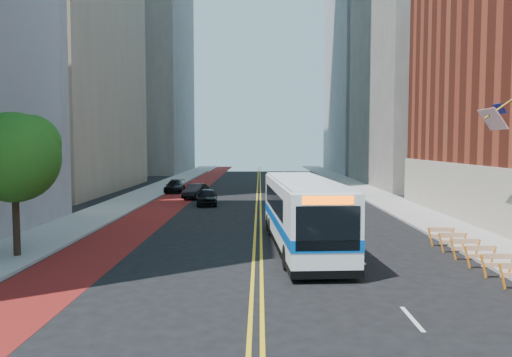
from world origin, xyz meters
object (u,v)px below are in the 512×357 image
Objects in this scene: street_tree at (16,154)px; car_a at (207,197)px; car_b at (196,191)px; transit_bus at (302,212)px; car_c at (175,186)px.

street_tree is 1.57× the size of car_a.
car_a reaches higher than car_b.
transit_bus is 24.92m from car_b.
car_c is at bearing 108.31° from car_a.
car_a is 12.27m from car_c.
transit_bus is at bearing -59.88° from car_b.
street_tree is at bearing -173.95° from transit_bus.
transit_bus is 3.08× the size of car_a.
transit_bus is at bearing -69.04° from car_c.
transit_bus is (13.53, 2.30, -3.04)m from street_tree.
car_b is 0.95× the size of car_c.
car_a reaches higher than car_c.
street_tree is 26.51m from car_b.
street_tree reaches higher than transit_bus.
street_tree is 32.06m from car_c.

